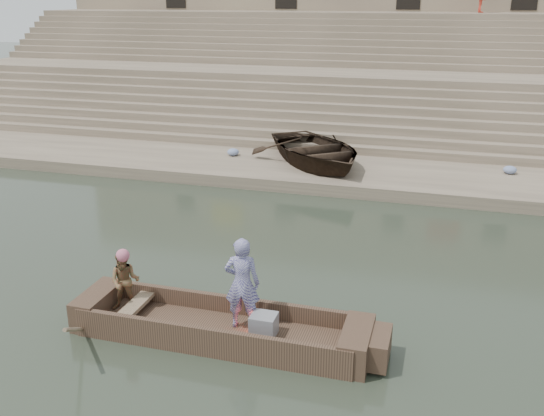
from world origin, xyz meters
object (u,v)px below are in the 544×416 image
at_px(standing_man, 242,283).
at_px(television, 263,325).
at_px(main_rowboat, 220,333).
at_px(beached_rowboat, 316,150).
at_px(rowing_man, 125,281).

relative_size(standing_man, television, 3.86).
xyz_separation_m(main_rowboat, beached_rowboat, (-0.60, 11.12, 0.82)).
relative_size(standing_man, rowing_man, 1.47).
height_order(rowing_man, television, rowing_man).
distance_m(rowing_man, beached_rowboat, 11.05).
bearing_deg(standing_man, beached_rowboat, -93.86).
relative_size(main_rowboat, rowing_man, 4.13).
bearing_deg(television, main_rowboat, 180.00).
distance_m(standing_man, rowing_man, 2.42).
bearing_deg(television, standing_man, 159.26).
distance_m(main_rowboat, television, 0.90).
distance_m(standing_man, beached_rowboat, 11.00).
relative_size(rowing_man, beached_rowboat, 0.24).
bearing_deg(standing_man, television, 150.19).
relative_size(main_rowboat, television, 10.87).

